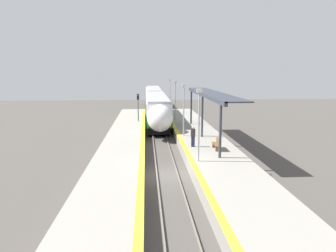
% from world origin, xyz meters
% --- Properties ---
extents(ground_plane, '(120.00, 120.00, 0.00)m').
position_xyz_m(ground_plane, '(0.00, 0.00, 0.00)').
color(ground_plane, '#4C4742').
extents(rail_left, '(0.08, 90.00, 0.15)m').
position_xyz_m(rail_left, '(-0.72, 0.00, 0.07)').
color(rail_left, slate).
rests_on(rail_left, ground_plane).
extents(rail_right, '(0.08, 90.00, 0.15)m').
position_xyz_m(rail_right, '(0.72, 0.00, 0.07)').
color(rail_right, slate).
rests_on(rail_right, ground_plane).
extents(train, '(2.83, 40.13, 3.96)m').
position_xyz_m(train, '(0.00, 29.97, 2.27)').
color(train, black).
rests_on(train, ground_plane).
extents(platform_right, '(4.46, 64.00, 0.95)m').
position_xyz_m(platform_right, '(3.80, 0.00, 0.47)').
color(platform_right, gray).
rests_on(platform_right, ground_plane).
extents(platform_left, '(3.80, 64.00, 0.95)m').
position_xyz_m(platform_left, '(-3.46, 0.00, 0.47)').
color(platform_left, gray).
rests_on(platform_left, ground_plane).
extents(platform_bench, '(0.44, 1.69, 0.89)m').
position_xyz_m(platform_bench, '(4.26, 3.43, 1.41)').
color(platform_bench, brown).
rests_on(platform_bench, platform_right).
extents(person_waiting, '(0.36, 0.23, 1.74)m').
position_xyz_m(person_waiting, '(2.45, 4.55, 1.84)').
color(person_waiting, navy).
rests_on(person_waiting, platform_right).
extents(railway_signal, '(0.28, 0.28, 4.34)m').
position_xyz_m(railway_signal, '(-2.42, 19.00, 2.66)').
color(railway_signal, '#59595E').
rests_on(railway_signal, ground_plane).
extents(lamppost_near, '(0.36, 0.20, 5.05)m').
position_xyz_m(lamppost_near, '(2.20, 0.12, 3.85)').
color(lamppost_near, '#9E9EA3').
rests_on(lamppost_near, platform_right).
extents(lamppost_mid, '(0.36, 0.20, 5.05)m').
position_xyz_m(lamppost_mid, '(2.20, 9.27, 3.85)').
color(lamppost_mid, '#9E9EA3').
rests_on(lamppost_mid, platform_right).
extents(lamppost_far, '(0.36, 0.20, 5.05)m').
position_xyz_m(lamppost_far, '(2.20, 18.43, 3.85)').
color(lamppost_far, '#9E9EA3').
rests_on(lamppost_far, platform_right).
extents(lamppost_farthest, '(0.36, 0.20, 5.05)m').
position_xyz_m(lamppost_farthest, '(2.20, 27.58, 3.85)').
color(lamppost_farthest, '#9E9EA3').
rests_on(lamppost_farthest, platform_right).
extents(station_canopy, '(2.02, 18.34, 4.24)m').
position_xyz_m(station_canopy, '(4.48, 8.61, 4.90)').
color(station_canopy, '#333842').
rests_on(station_canopy, platform_right).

